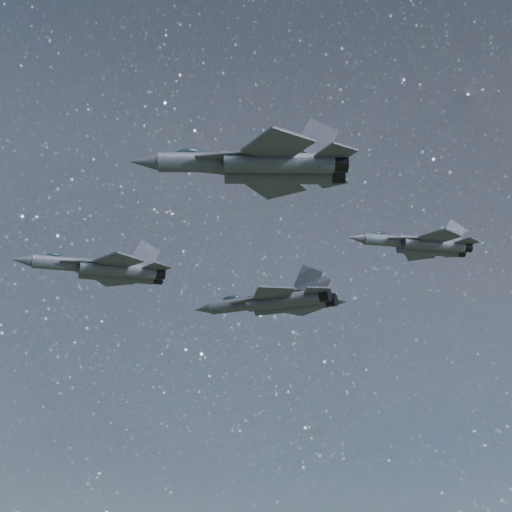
{
  "coord_description": "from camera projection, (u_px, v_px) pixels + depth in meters",
  "views": [
    {
      "loc": [
        6.8,
        -79.23,
        126.97
      ],
      "look_at": [
        0.75,
        2.08,
        156.0
      ],
      "focal_mm": 55.0,
      "sensor_mm": 36.0,
      "label": 1
    }
  ],
  "objects": [
    {
      "name": "jet_slot",
      "position": [
        421.0,
        244.0,
        90.89
      ],
      "size": [
        15.45,
        10.46,
        3.89
      ],
      "rotation": [
        0.0,
        0.0,
        0.27
      ],
      "color": "#343741"
    },
    {
      "name": "jet_left",
      "position": [
        276.0,
        302.0,
        96.62
      ],
      "size": [
        19.65,
        13.1,
        4.99
      ],
      "rotation": [
        0.0,
        0.0,
        -0.35
      ],
      "color": "#343741"
    },
    {
      "name": "jet_right",
      "position": [
        261.0,
        165.0,
        66.32
      ],
      "size": [
        19.3,
        13.56,
        4.87
      ],
      "rotation": [
        0.0,
        0.0,
        0.09
      ],
      "color": "#343741"
    },
    {
      "name": "jet_lead",
      "position": [
        105.0,
        269.0,
        93.04
      ],
      "size": [
        18.57,
        12.4,
        4.71
      ],
      "rotation": [
        0.0,
        0.0,
        0.34
      ],
      "color": "#343741"
    }
  ]
}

